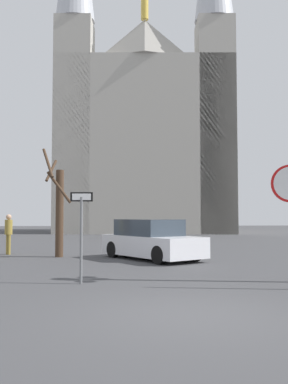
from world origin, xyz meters
The scene contains 6 objects.
ground_plane centered at (0.00, 0.00, 0.00)m, with size 120.00×120.00×0.00m, color #424244.
cathedral centered at (2.01, 34.72, 10.54)m, with size 17.46×13.29×36.69m.
one_way_arrow_sign centered at (-2.06, 3.34, 1.38)m, with size 0.55×0.07×2.25m.
bare_tree centered at (-3.44, 10.04, 1.96)m, with size 1.29×1.32×4.42m.
parked_car_near_white centered at (0.21, 8.96, 0.71)m, with size 3.86×4.64×1.52m.
pedestrian_walking centered at (-5.71, 11.32, 1.04)m, with size 0.32×0.32×1.72m.
Camera 1 is at (-1.32, -7.08, 1.67)m, focal length 39.21 mm.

